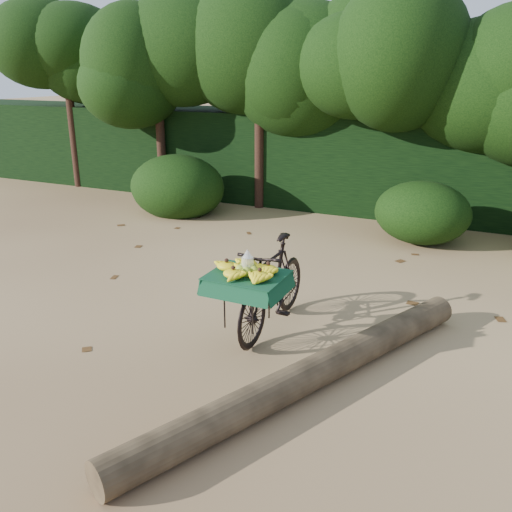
% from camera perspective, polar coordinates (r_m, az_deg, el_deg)
% --- Properties ---
extents(ground, '(80.00, 80.00, 0.00)m').
position_cam_1_polar(ground, '(5.60, -6.12, -8.92)').
color(ground, tan).
rests_on(ground, ground).
extents(vendor_bicycle, '(0.70, 1.70, 0.98)m').
position_cam_1_polar(vendor_bicycle, '(5.62, 1.66, -3.04)').
color(vendor_bicycle, black).
rests_on(vendor_bicycle, ground).
extents(fallen_log, '(1.90, 3.77, 0.29)m').
position_cam_1_polar(fallen_log, '(4.79, 6.00, -12.14)').
color(fallen_log, brown).
rests_on(fallen_log, ground).
extents(hedge_backdrop, '(26.00, 1.80, 1.80)m').
position_cam_1_polar(hedge_backdrop, '(10.96, 11.09, 9.74)').
color(hedge_backdrop, black).
rests_on(hedge_backdrop, ground).
extents(tree_row, '(14.50, 2.00, 4.00)m').
position_cam_1_polar(tree_row, '(10.25, 6.68, 15.53)').
color(tree_row, black).
rests_on(tree_row, ground).
extents(bush_clumps, '(8.80, 1.70, 0.90)m').
position_cam_1_polar(bush_clumps, '(9.03, 10.79, 4.86)').
color(bush_clumps, black).
rests_on(bush_clumps, ground).
extents(leaf_litter, '(7.00, 7.30, 0.01)m').
position_cam_1_polar(leaf_litter, '(6.10, -2.97, -6.31)').
color(leaf_litter, '#513215').
rests_on(leaf_litter, ground).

